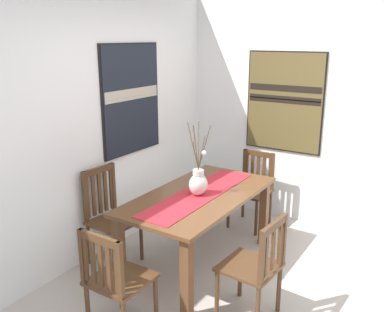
{
  "coord_description": "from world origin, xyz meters",
  "views": [
    {
      "loc": [
        -2.87,
        -1.13,
        2.16
      ],
      "look_at": [
        0.35,
        0.95,
        1.07
      ],
      "focal_mm": 39.28,
      "sensor_mm": 36.0,
      "label": 1
    }
  ],
  "objects_px": {
    "dining_table": "(199,206)",
    "centerpiece_vase": "(198,182)",
    "chair_0": "(115,279)",
    "painting_on_back_wall": "(131,99)",
    "chair_1": "(255,266)",
    "chair_3": "(109,214)",
    "chair_2": "(253,187)",
    "painting_on_side_wall": "(284,102)"
  },
  "relations": [
    {
      "from": "dining_table",
      "to": "centerpiece_vase",
      "type": "relative_size",
      "value": 2.48
    },
    {
      "from": "painting_on_back_wall",
      "to": "chair_0",
      "type": "bearing_deg",
      "value": -144.53
    },
    {
      "from": "chair_0",
      "to": "chair_2",
      "type": "height_order",
      "value": "chair_2"
    },
    {
      "from": "centerpiece_vase",
      "to": "dining_table",
      "type": "bearing_deg",
      "value": 12.18
    },
    {
      "from": "chair_0",
      "to": "painting_on_side_wall",
      "type": "height_order",
      "value": "painting_on_side_wall"
    },
    {
      "from": "painting_on_side_wall",
      "to": "chair_0",
      "type": "bearing_deg",
      "value": 175.72
    },
    {
      "from": "dining_table",
      "to": "chair_0",
      "type": "height_order",
      "value": "chair_0"
    },
    {
      "from": "chair_1",
      "to": "painting_on_side_wall",
      "type": "bearing_deg",
      "value": 16.29
    },
    {
      "from": "centerpiece_vase",
      "to": "chair_0",
      "type": "xyz_separation_m",
      "value": [
        -1.14,
        0.0,
        -0.4
      ]
    },
    {
      "from": "chair_2",
      "to": "chair_1",
      "type": "bearing_deg",
      "value": -154.4
    },
    {
      "from": "chair_0",
      "to": "painting_on_back_wall",
      "type": "height_order",
      "value": "painting_on_back_wall"
    },
    {
      "from": "centerpiece_vase",
      "to": "chair_0",
      "type": "bearing_deg",
      "value": 179.91
    },
    {
      "from": "painting_on_back_wall",
      "to": "dining_table",
      "type": "bearing_deg",
      "value": -102.8
    },
    {
      "from": "painting_on_back_wall",
      "to": "painting_on_side_wall",
      "type": "bearing_deg",
      "value": -42.32
    },
    {
      "from": "chair_0",
      "to": "chair_3",
      "type": "relative_size",
      "value": 0.91
    },
    {
      "from": "centerpiece_vase",
      "to": "chair_1",
      "type": "relative_size",
      "value": 0.77
    },
    {
      "from": "chair_0",
      "to": "chair_1",
      "type": "xyz_separation_m",
      "value": [
        0.73,
        -0.78,
        -0.01
      ]
    },
    {
      "from": "dining_table",
      "to": "painting_on_side_wall",
      "type": "height_order",
      "value": "painting_on_side_wall"
    },
    {
      "from": "painting_on_back_wall",
      "to": "painting_on_side_wall",
      "type": "relative_size",
      "value": 0.99
    },
    {
      "from": "painting_on_side_wall",
      "to": "chair_1",
      "type": "bearing_deg",
      "value": -163.71
    },
    {
      "from": "chair_0",
      "to": "chair_1",
      "type": "height_order",
      "value": "chair_0"
    },
    {
      "from": "chair_0",
      "to": "chair_3",
      "type": "distance_m",
      "value": 1.12
    },
    {
      "from": "chair_0",
      "to": "chair_1",
      "type": "distance_m",
      "value": 1.07
    },
    {
      "from": "centerpiece_vase",
      "to": "painting_on_side_wall",
      "type": "xyz_separation_m",
      "value": [
        1.57,
        -0.2,
        0.56
      ]
    },
    {
      "from": "painting_on_back_wall",
      "to": "centerpiece_vase",
      "type": "bearing_deg",
      "value": -104.3
    },
    {
      "from": "dining_table",
      "to": "centerpiece_vase",
      "type": "xyz_separation_m",
      "value": [
        -0.03,
        -0.01,
        0.24
      ]
    },
    {
      "from": "centerpiece_vase",
      "to": "painting_on_side_wall",
      "type": "height_order",
      "value": "painting_on_side_wall"
    },
    {
      "from": "dining_table",
      "to": "painting_on_side_wall",
      "type": "distance_m",
      "value": 1.75
    },
    {
      "from": "centerpiece_vase",
      "to": "painting_on_back_wall",
      "type": "bearing_deg",
      "value": 75.7
    },
    {
      "from": "painting_on_side_wall",
      "to": "painting_on_back_wall",
      "type": "bearing_deg",
      "value": 137.68
    },
    {
      "from": "dining_table",
      "to": "painting_on_side_wall",
      "type": "relative_size",
      "value": 1.42
    },
    {
      "from": "centerpiece_vase",
      "to": "painting_on_back_wall",
      "type": "relative_size",
      "value": 0.58
    },
    {
      "from": "dining_table",
      "to": "chair_3",
      "type": "distance_m",
      "value": 0.9
    },
    {
      "from": "centerpiece_vase",
      "to": "chair_1",
      "type": "bearing_deg",
      "value": -117.71
    },
    {
      "from": "dining_table",
      "to": "chair_3",
      "type": "height_order",
      "value": "chair_3"
    },
    {
      "from": "painting_on_back_wall",
      "to": "painting_on_side_wall",
      "type": "distance_m",
      "value": 1.78
    },
    {
      "from": "centerpiece_vase",
      "to": "chair_3",
      "type": "height_order",
      "value": "centerpiece_vase"
    },
    {
      "from": "chair_0",
      "to": "painting_on_side_wall",
      "type": "distance_m",
      "value": 2.88
    },
    {
      "from": "dining_table",
      "to": "centerpiece_vase",
      "type": "height_order",
      "value": "centerpiece_vase"
    },
    {
      "from": "chair_1",
      "to": "chair_3",
      "type": "height_order",
      "value": "chair_3"
    },
    {
      "from": "chair_0",
      "to": "chair_2",
      "type": "distance_m",
      "value": 2.31
    },
    {
      "from": "chair_0",
      "to": "painting_on_side_wall",
      "type": "bearing_deg",
      "value": -4.28
    }
  ]
}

